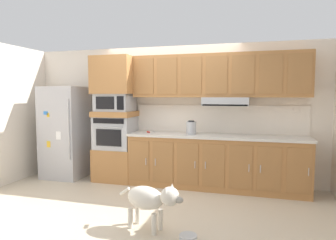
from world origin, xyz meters
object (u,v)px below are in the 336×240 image
(built_in_oven, at_px, (116,132))
(dog, at_px, (151,199))
(electric_kettle, at_px, (191,128))
(screwdriver, at_px, (149,132))
(dog_food_bowl, at_px, (188,238))
(refrigerator, at_px, (65,132))
(microwave, at_px, (115,103))

(built_in_oven, relative_size, dog, 0.80)
(electric_kettle, bearing_deg, built_in_oven, 178.13)
(screwdriver, distance_m, dog, 2.00)
(electric_kettle, distance_m, dog, 1.90)
(dog, height_order, dog_food_bowl, dog)
(refrigerator, bearing_deg, microwave, 3.72)
(built_in_oven, relative_size, electric_kettle, 2.92)
(refrigerator, height_order, dog, refrigerator)
(screwdriver, bearing_deg, built_in_oven, 178.13)
(microwave, height_order, electric_kettle, microwave)
(electric_kettle, xyz_separation_m, dog_food_bowl, (0.35, -1.90, -1.00))
(microwave, distance_m, electric_kettle, 1.51)
(electric_kettle, bearing_deg, dog, -94.19)
(microwave, xyz_separation_m, dog, (1.32, -1.83, -1.08))
(microwave, bearing_deg, dog, -54.20)
(electric_kettle, xyz_separation_m, dog, (-0.13, -1.78, -0.65))
(refrigerator, bearing_deg, dog_food_bowl, -33.59)
(built_in_oven, height_order, screwdriver, built_in_oven)
(dog_food_bowl, bearing_deg, built_in_oven, 132.62)
(built_in_oven, distance_m, electric_kettle, 1.46)
(built_in_oven, height_order, microwave, microwave)
(built_in_oven, xyz_separation_m, microwave, (0.00, -0.00, 0.56))
(microwave, distance_m, screwdriver, 0.85)
(refrigerator, relative_size, electric_kettle, 7.33)
(screwdriver, relative_size, dog_food_bowl, 0.84)
(dog_food_bowl, bearing_deg, dog, 165.56)
(refrigerator, xyz_separation_m, built_in_oven, (1.04, 0.07, 0.02))
(built_in_oven, distance_m, dog, 2.31)
(electric_kettle, height_order, dog_food_bowl, electric_kettle)
(refrigerator, xyz_separation_m, screwdriver, (1.71, 0.05, 0.05))
(microwave, relative_size, dog, 0.74)
(built_in_oven, bearing_deg, dog_food_bowl, -47.38)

